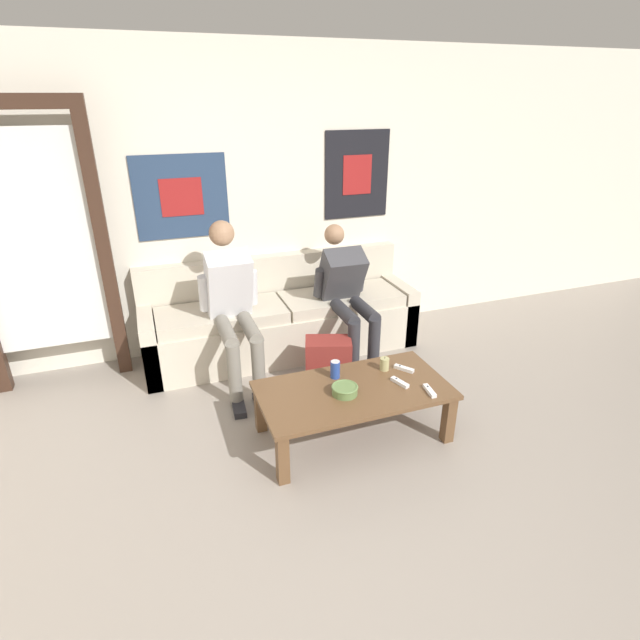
{
  "coord_description": "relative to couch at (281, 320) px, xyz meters",
  "views": [
    {
      "loc": [
        -0.97,
        -1.73,
        2.15
      ],
      "look_at": [
        0.15,
        1.33,
        0.66
      ],
      "focal_mm": 28.0,
      "sensor_mm": 36.0,
      "label": 1
    }
  ],
  "objects": [
    {
      "name": "ground_plane",
      "position": [
        -0.1,
        -2.19,
        -0.29
      ],
      "size": [
        18.0,
        18.0,
        0.0
      ],
      "primitive_type": "plane",
      "color": "gray"
    },
    {
      "name": "wall_back",
      "position": [
        -0.1,
        0.34,
        0.98
      ],
      "size": [
        10.0,
        0.07,
        2.55
      ],
      "color": "silver",
      "rests_on": "ground_plane"
    },
    {
      "name": "door_frame",
      "position": [
        -1.8,
        0.12,
        0.9
      ],
      "size": [
        1.0,
        0.1,
        2.15
      ],
      "color": "#382319",
      "rests_on": "ground_plane"
    },
    {
      "name": "couch",
      "position": [
        0.0,
        0.0,
        0.0
      ],
      "size": [
        2.39,
        0.68,
        0.83
      ],
      "color": "beige",
      "rests_on": "ground_plane"
    },
    {
      "name": "coffee_table",
      "position": [
        0.11,
        -1.37,
        0.03
      ],
      "size": [
        1.26,
        0.66,
        0.37
      ],
      "color": "brown",
      "rests_on": "ground_plane"
    },
    {
      "name": "person_seated_adult",
      "position": [
        -0.48,
        -0.34,
        0.39
      ],
      "size": [
        0.47,
        0.94,
        1.26
      ],
      "color": "gray",
      "rests_on": "ground_plane"
    },
    {
      "name": "person_seated_teen",
      "position": [
        0.49,
        -0.32,
        0.33
      ],
      "size": [
        0.47,
        0.95,
        1.13
      ],
      "color": "#2D2D33",
      "rests_on": "ground_plane"
    },
    {
      "name": "backpack",
      "position": [
        0.18,
        -0.71,
        -0.1
      ],
      "size": [
        0.41,
        0.33,
        0.4
      ],
      "color": "maroon",
      "rests_on": "ground_plane"
    },
    {
      "name": "ceramic_bowl",
      "position": [
        0.02,
        -1.41,
        0.11
      ],
      "size": [
        0.17,
        0.17,
        0.06
      ],
      "color": "#607F47",
      "rests_on": "coffee_table"
    },
    {
      "name": "pillar_candle",
      "position": [
        0.4,
        -1.22,
        0.13
      ],
      "size": [
        0.06,
        0.06,
        0.1
      ],
      "color": "tan",
      "rests_on": "coffee_table"
    },
    {
      "name": "drink_can_blue",
      "position": [
        0.04,
        -1.2,
        0.14
      ],
      "size": [
        0.07,
        0.07,
        0.12
      ],
      "color": "#28479E",
      "rests_on": "coffee_table"
    },
    {
      "name": "game_controller_near_left",
      "position": [
        0.42,
        -1.43,
        0.09
      ],
      "size": [
        0.08,
        0.15,
        0.03
      ],
      "color": "white",
      "rests_on": "coffee_table"
    },
    {
      "name": "game_controller_near_right",
      "position": [
        0.53,
        -1.27,
        0.09
      ],
      "size": [
        0.11,
        0.14,
        0.03
      ],
      "color": "white",
      "rests_on": "coffee_table"
    },
    {
      "name": "game_controller_far_center",
      "position": [
        0.55,
        -1.59,
        0.09
      ],
      "size": [
        0.05,
        0.15,
        0.03
      ],
      "color": "white",
      "rests_on": "coffee_table"
    }
  ]
}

